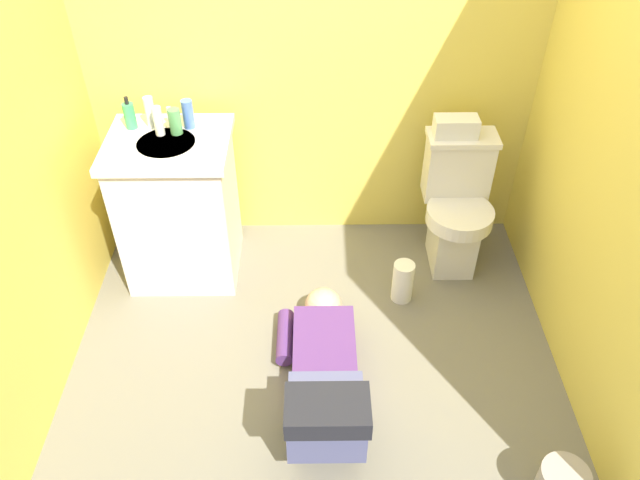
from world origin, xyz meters
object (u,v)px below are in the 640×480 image
object	(u,v)px
tissue_box	(456,127)
bottle_green	(175,121)
vanity_cabinet	(179,207)
bottle_blue	(188,114)
soap_dispenser	(130,115)
bottle_white	(158,121)
faucet	(170,116)
person_plumber	(324,379)
paper_towel_roll	(403,282)
bottle_clear	(150,112)
toilet	(456,206)

from	to	relation	value
tissue_box	bottle_green	distance (m)	1.39
vanity_cabinet	bottle_blue	size ratio (longest dim) A/B	5.63
vanity_cabinet	soap_dispenser	distance (m)	0.52
bottle_white	faucet	bearing A→B (deg)	65.70
person_plumber	bottle_blue	world-z (taller)	bottle_blue
person_plumber	soap_dispenser	world-z (taller)	soap_dispenser
tissue_box	paper_towel_roll	bearing A→B (deg)	-121.88
bottle_clear	bottle_white	world-z (taller)	bottle_clear
tissue_box	vanity_cabinet	bearing A→B (deg)	-174.09
faucet	toilet	bearing A→B (deg)	-3.27
vanity_cabinet	bottle_clear	xyz separation A→B (m)	(-0.09, 0.13, 0.48)
faucet	person_plumber	distance (m)	1.47
soap_dispenser	bottle_white	xyz separation A→B (m)	(0.15, -0.06, 0.01)
bottle_clear	bottle_white	size ratio (longest dim) A/B	1.08
person_plumber	faucet	bearing A→B (deg)	124.96
bottle_blue	faucet	bearing A→B (deg)	168.59
bottle_clear	bottle_green	world-z (taller)	bottle_clear
soap_dispenser	paper_towel_roll	bearing A→B (deg)	-15.78
tissue_box	bottle_clear	size ratio (longest dim) A/B	1.40
tissue_box	soap_dispenser	world-z (taller)	soap_dispenser
bottle_clear	bottle_green	distance (m)	0.15
bottle_white	bottle_green	size ratio (longest dim) A/B	1.14
faucet	person_plumber	world-z (taller)	faucet
bottle_white	bottle_blue	bearing A→B (deg)	26.20
bottle_white	tissue_box	bearing A→B (deg)	3.58
soap_dispenser	bottle_green	size ratio (longest dim) A/B	1.29
toilet	paper_towel_roll	xyz separation A→B (m)	(-0.30, -0.32, -0.25)
soap_dispenser	bottle_white	bearing A→B (deg)	-23.02
soap_dispenser	bottle_blue	bearing A→B (deg)	0.18
bottle_green	bottle_blue	world-z (taller)	bottle_blue
vanity_cabinet	paper_towel_roll	xyz separation A→B (m)	(1.17, -0.26, -0.30)
faucet	tissue_box	size ratio (longest dim) A/B	0.45
tissue_box	bottle_clear	distance (m)	1.52
bottle_clear	toilet	bearing A→B (deg)	-2.75
faucet	bottle_blue	bearing A→B (deg)	-11.41
paper_towel_roll	vanity_cabinet	bearing A→B (deg)	167.30
faucet	bottle_white	size ratio (longest dim) A/B	0.68
soap_dispenser	vanity_cabinet	bearing A→B (deg)	-32.35
toilet	vanity_cabinet	bearing A→B (deg)	-177.79
person_plumber	bottle_green	xyz separation A→B (m)	(-0.70, 0.99, 0.71)
bottle_blue	paper_towel_roll	xyz separation A→B (m)	(1.07, -0.38, -0.77)
tissue_box	bottle_white	size ratio (longest dim) A/B	1.50
bottle_green	paper_towel_roll	xyz separation A→B (m)	(1.13, -0.33, -0.77)
bottle_clear	paper_towel_roll	world-z (taller)	bottle_clear
toilet	bottle_blue	bearing A→B (deg)	177.30
person_plumber	soap_dispenser	xyz separation A→B (m)	(-0.93, 1.04, 0.71)
bottle_green	tissue_box	bearing A→B (deg)	3.34
vanity_cabinet	soap_dispenser	xyz separation A→B (m)	(-0.19, 0.12, 0.47)
vanity_cabinet	paper_towel_roll	world-z (taller)	vanity_cabinet
bottle_clear	bottle_blue	xyz separation A→B (m)	(0.19, -0.01, -0.01)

